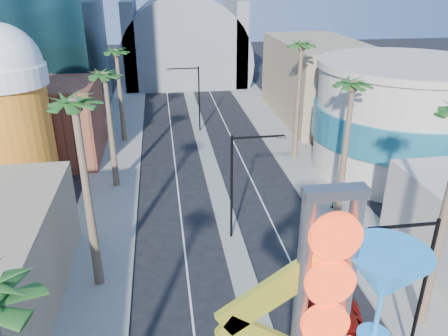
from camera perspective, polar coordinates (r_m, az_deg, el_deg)
sidewalk_west at (r=45.80m, az=-13.97°, el=0.49°), size 5.00×100.00×0.15m
sidewalk_east at (r=47.63m, az=9.36°, el=1.83°), size 5.00×100.00×0.15m
median at (r=48.51m, az=-2.48°, el=2.56°), size 1.60×84.00×0.15m
brick_filler_west at (r=48.39m, az=-21.86°, el=5.69°), size 10.00×10.00×8.00m
filler_east at (r=60.02m, az=12.03°, el=11.18°), size 10.00×20.00×10.00m
beer_mug at (r=40.24m, az=-26.39°, el=7.19°), size 7.00×7.00×14.50m
turquoise_building at (r=45.04m, az=22.14°, el=6.04°), size 16.60×16.60×10.60m
canopy at (r=80.21m, az=-5.21°, el=14.23°), size 22.00×16.00×22.00m
neon_sign at (r=15.37m, az=15.37°, el=-20.08°), size 6.53×2.60×12.55m
streetlight_0 at (r=30.30m, az=2.03°, el=-1.24°), size 3.79×0.25×8.00m
streetlight_1 at (r=52.70m, az=-3.88°, el=9.76°), size 3.79×0.25×8.00m
streetlight_2 at (r=22.74m, az=23.79°, el=-13.11°), size 3.45×0.25×8.00m
palm_1 at (r=24.39m, az=-18.73°, el=6.12°), size 2.40×2.40×12.70m
palm_2 at (r=38.12m, az=-15.21°, el=10.59°), size 2.40×2.40×11.20m
palm_3 at (r=49.84m, az=-13.84°, el=13.73°), size 2.40×2.40×11.20m
palm_6 at (r=32.89m, az=16.36°, el=9.21°), size 2.40×2.40×11.70m
palm_7 at (r=43.67m, az=10.07°, el=14.47°), size 2.40×2.40×12.70m
pedestrian_b at (r=36.86m, az=14.23°, el=-3.76°), size 1.12×1.03×1.87m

